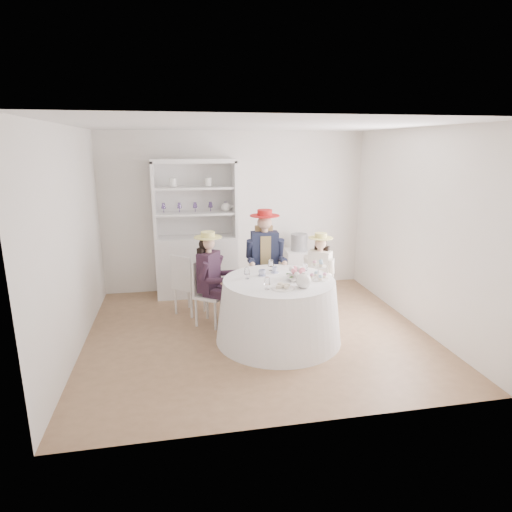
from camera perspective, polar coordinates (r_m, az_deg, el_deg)
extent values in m
plane|color=#856142|center=(5.90, 0.18, -10.17)|extent=(4.50, 4.50, 0.00)
plane|color=white|center=(5.36, 0.21, 17.05)|extent=(4.50, 4.50, 0.00)
plane|color=white|center=(7.41, -2.75, 5.89)|extent=(4.50, 0.00, 4.50)
plane|color=white|center=(3.59, 6.26, -3.67)|extent=(4.50, 0.00, 4.50)
plane|color=white|center=(5.52, -23.43, 1.66)|extent=(0.00, 4.50, 4.50)
plane|color=white|center=(6.29, 20.80, 3.38)|extent=(0.00, 4.50, 4.50)
cone|color=white|center=(5.57, 3.02, -7.26)|extent=(1.62, 1.62, 0.80)
cylinder|color=white|center=(5.43, 3.08, -3.25)|extent=(1.42, 1.42, 0.02)
cube|color=silver|center=(7.26, -7.85, -1.28)|extent=(1.42, 1.01, 1.00)
cube|color=silver|center=(7.26, -8.25, 7.68)|extent=(1.23, 0.60, 1.22)
cube|color=silver|center=(6.99, -8.35, 12.45)|extent=(1.42, 1.01, 0.07)
cube|color=silver|center=(7.04, -13.45, 7.22)|extent=(0.25, 0.47, 1.22)
cube|color=silver|center=(7.10, -2.91, 7.65)|extent=(0.25, 0.47, 1.22)
cube|color=silver|center=(7.07, -8.10, 5.68)|extent=(1.32, 0.93, 0.03)
cube|color=silver|center=(7.02, -8.22, 9.00)|extent=(1.32, 0.93, 0.03)
sphere|color=white|center=(7.10, -4.06, 6.55)|extent=(0.16, 0.16, 0.16)
cube|color=silver|center=(7.51, 5.67, -1.85)|extent=(0.48, 0.48, 0.70)
cylinder|color=black|center=(7.39, 5.76, 1.84)|extent=(0.33, 0.33, 0.29)
cube|color=silver|center=(6.03, -6.05, -5.28)|extent=(0.53, 0.53, 0.04)
cylinder|color=silver|center=(5.92, -5.44, -7.94)|extent=(0.03, 0.03, 0.42)
cylinder|color=silver|center=(6.16, -4.06, -6.96)|extent=(0.03, 0.03, 0.42)
cylinder|color=silver|center=(6.06, -7.97, -7.45)|extent=(0.03, 0.03, 0.42)
cylinder|color=silver|center=(6.30, -6.51, -6.52)|extent=(0.03, 0.03, 0.42)
cube|color=silver|center=(6.04, -7.52, -2.76)|extent=(0.23, 0.31, 0.47)
cube|color=black|center=(5.93, -6.30, -2.07)|extent=(0.35, 0.39, 0.55)
cube|color=black|center=(5.88, -5.52, -5.01)|extent=(0.34, 0.28, 0.11)
cylinder|color=black|center=(5.93, -4.32, -7.78)|extent=(0.09, 0.09, 0.44)
cylinder|color=black|center=(5.73, -6.97, -1.99)|extent=(0.18, 0.16, 0.26)
cube|color=black|center=(6.03, -4.72, -4.51)|extent=(0.34, 0.28, 0.11)
cylinder|color=black|center=(6.07, -3.56, -7.23)|extent=(0.09, 0.09, 0.44)
cylinder|color=black|center=(6.06, -5.08, -1.02)|extent=(0.18, 0.16, 0.26)
cylinder|color=#D8A889|center=(5.86, -6.38, 0.69)|extent=(0.09, 0.09, 0.08)
sphere|color=#D8A889|center=(5.83, -6.41, 1.69)|extent=(0.18, 0.18, 0.18)
sphere|color=black|center=(5.86, -6.77, 1.59)|extent=(0.18, 0.18, 0.18)
cube|color=black|center=(5.93, -6.98, -0.49)|extent=(0.19, 0.23, 0.36)
cylinder|color=#D7CC69|center=(5.81, -6.43, 2.51)|extent=(0.38, 0.38, 0.01)
cylinder|color=#D7CC69|center=(5.81, -6.44, 2.87)|extent=(0.19, 0.19, 0.08)
cube|color=silver|center=(6.50, 1.15, -3.09)|extent=(0.46, 0.46, 0.04)
cylinder|color=silver|center=(6.39, -0.19, -5.79)|extent=(0.04, 0.04, 0.48)
cylinder|color=silver|center=(6.45, 2.94, -5.64)|extent=(0.04, 0.04, 0.48)
cylinder|color=silver|center=(6.72, -0.58, -4.76)|extent=(0.04, 0.04, 0.48)
cylinder|color=silver|center=(6.77, 2.39, -4.62)|extent=(0.04, 0.04, 0.48)
cube|color=silver|center=(6.61, 0.90, -0.11)|extent=(0.42, 0.06, 0.55)
cube|color=#1C2138|center=(6.41, 1.14, 0.44)|extent=(0.41, 0.24, 0.64)
cube|color=tan|center=(6.41, 1.14, 0.44)|extent=(0.17, 0.25, 0.55)
cube|color=#1C2138|center=(6.33, 0.45, -2.73)|extent=(0.16, 0.38, 0.13)
cylinder|color=#1C2138|center=(6.30, 0.64, -6.01)|extent=(0.11, 0.11, 0.51)
cylinder|color=#1C2138|center=(6.32, -0.84, 0.95)|extent=(0.11, 0.20, 0.30)
cube|color=#1C2138|center=(6.36, 2.22, -2.66)|extent=(0.16, 0.38, 0.13)
cylinder|color=#1C2138|center=(6.33, 2.43, -5.92)|extent=(0.11, 0.11, 0.51)
cylinder|color=#1C2138|center=(6.39, 3.23, 1.08)|extent=(0.11, 0.20, 0.30)
cylinder|color=#D8A889|center=(6.33, 1.16, 3.44)|extent=(0.10, 0.10, 0.09)
sphere|color=#D8A889|center=(6.31, 1.16, 4.52)|extent=(0.21, 0.21, 0.21)
sphere|color=tan|center=(6.36, 1.09, 4.45)|extent=(0.21, 0.21, 0.21)
cube|color=tan|center=(6.45, 1.03, 2.24)|extent=(0.27, 0.10, 0.42)
cylinder|color=red|center=(6.30, 1.17, 5.40)|extent=(0.44, 0.44, 0.01)
cylinder|color=red|center=(6.29, 1.17, 5.80)|extent=(0.22, 0.22, 0.09)
cube|color=silver|center=(6.41, 8.31, -4.44)|extent=(0.50, 0.50, 0.04)
cylinder|color=silver|center=(6.40, 6.60, -6.34)|extent=(0.03, 0.03, 0.39)
cylinder|color=silver|center=(6.31, 9.00, -6.75)|extent=(0.03, 0.03, 0.39)
cylinder|color=silver|center=(6.64, 7.52, -5.56)|extent=(0.03, 0.03, 0.39)
cylinder|color=silver|center=(6.56, 9.84, -5.94)|extent=(0.03, 0.03, 0.39)
cube|color=silver|center=(6.48, 8.88, -2.03)|extent=(0.28, 0.23, 0.44)
cube|color=white|center=(6.32, 8.47, -1.59)|extent=(0.36, 0.34, 0.51)
cube|color=white|center=(6.31, 7.32, -4.01)|extent=(0.28, 0.31, 0.11)
cylinder|color=white|center=(6.30, 6.83, -6.62)|extent=(0.09, 0.09, 0.41)
cylinder|color=white|center=(6.34, 6.83, -0.91)|extent=(0.16, 0.17, 0.24)
cube|color=white|center=(6.26, 8.68, -4.21)|extent=(0.28, 0.31, 0.11)
cylinder|color=white|center=(6.24, 8.19, -6.85)|extent=(0.09, 0.09, 0.41)
cylinder|color=white|center=(6.22, 9.96, -1.34)|extent=(0.16, 0.17, 0.24)
cylinder|color=#D8A889|center=(6.25, 8.57, 0.83)|extent=(0.08, 0.08, 0.07)
sphere|color=#D8A889|center=(6.23, 8.60, 1.70)|extent=(0.17, 0.17, 0.17)
sphere|color=black|center=(6.27, 8.72, 1.65)|extent=(0.17, 0.17, 0.17)
cube|color=black|center=(6.35, 8.74, -0.13)|extent=(0.21, 0.19, 0.34)
cylinder|color=#D7CC69|center=(6.21, 8.63, 2.41)|extent=(0.35, 0.35, 0.01)
cylinder|color=#D7CC69|center=(6.21, 8.64, 2.73)|extent=(0.18, 0.18, 0.07)
cube|color=silver|center=(6.48, -8.86, -3.95)|extent=(0.54, 0.54, 0.04)
cylinder|color=silver|center=(6.57, -6.91, -5.63)|extent=(0.03, 0.03, 0.42)
cylinder|color=silver|center=(6.76, -8.95, -5.14)|extent=(0.03, 0.03, 0.42)
cylinder|color=silver|center=(6.35, -8.60, -6.42)|extent=(0.03, 0.03, 0.42)
cylinder|color=silver|center=(6.54, -10.67, -5.89)|extent=(0.03, 0.03, 0.42)
cube|color=silver|center=(6.28, -9.95, -2.15)|extent=(0.29, 0.26, 0.47)
imported|color=white|center=(5.56, 0.82, -2.30)|extent=(0.11, 0.11, 0.07)
imported|color=white|center=(5.70, 2.52, -1.90)|extent=(0.09, 0.09, 0.07)
imported|color=white|center=(5.58, 5.36, -2.30)|extent=(0.12, 0.12, 0.07)
imported|color=white|center=(5.40, 5.20, -3.01)|extent=(0.24, 0.24, 0.05)
sphere|color=pink|center=(5.45, 6.14, -2.09)|extent=(0.07, 0.07, 0.07)
sphere|color=white|center=(5.49, 5.76, -1.95)|extent=(0.07, 0.07, 0.07)
sphere|color=pink|center=(5.49, 5.18, -1.95)|extent=(0.07, 0.07, 0.07)
sphere|color=white|center=(5.45, 4.85, -2.08)|extent=(0.07, 0.07, 0.07)
sphere|color=pink|center=(5.39, 5.00, -2.24)|extent=(0.07, 0.07, 0.07)
sphere|color=white|center=(5.37, 5.54, -2.32)|extent=(0.07, 0.07, 0.07)
sphere|color=pink|center=(5.40, 6.05, -2.25)|extent=(0.07, 0.07, 0.07)
sphere|color=white|center=(5.13, 6.38, -3.31)|extent=(0.19, 0.19, 0.19)
cylinder|color=white|center=(5.16, 7.59, -3.13)|extent=(0.11, 0.03, 0.09)
cylinder|color=white|center=(5.10, 6.41, -2.32)|extent=(0.04, 0.04, 0.02)
cylinder|color=white|center=(5.10, 3.60, -4.28)|extent=(0.27, 0.27, 0.01)
cube|color=beige|center=(5.06, 3.08, -4.12)|extent=(0.06, 0.04, 0.03)
cube|color=beige|center=(5.08, 3.60, -3.88)|extent=(0.07, 0.06, 0.03)
cube|color=beige|center=(5.12, 4.11, -3.90)|extent=(0.08, 0.07, 0.03)
cube|color=beige|center=(5.12, 3.26, -3.75)|extent=(0.07, 0.07, 0.03)
cube|color=beige|center=(5.06, 4.06, -4.14)|extent=(0.07, 0.08, 0.03)
cylinder|color=white|center=(5.50, 8.29, -2.99)|extent=(0.26, 0.26, 0.01)
cylinder|color=white|center=(5.47, 8.32, -2.21)|extent=(0.02, 0.02, 0.17)
cylinder|color=white|center=(5.45, 8.36, -1.35)|extent=(0.19, 0.19, 0.01)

